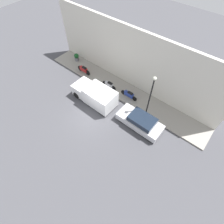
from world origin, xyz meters
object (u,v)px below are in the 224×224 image
(motorcycle_blue, at_px, (129,94))
(scooter_silver, at_px, (109,85))
(delivery_van, at_px, (95,94))
(potted_plant, at_px, (77,57))
(streetlamp, at_px, (151,92))
(motorcycle_red, at_px, (84,70))
(parked_car, at_px, (140,121))

(motorcycle_blue, distance_m, scooter_silver, 2.51)
(delivery_van, height_order, potted_plant, delivery_van)
(potted_plant, bearing_deg, streetlamp, -97.56)
(delivery_van, xyz_separation_m, motorcycle_red, (2.32, 3.98, -0.37))
(delivery_van, xyz_separation_m, streetlamp, (1.94, -5.00, 2.14))
(motorcycle_red, relative_size, streetlamp, 0.41)
(delivery_van, relative_size, motorcycle_red, 2.47)
(parked_car, distance_m, delivery_van, 5.31)
(motorcycle_red, xyz_separation_m, scooter_silver, (-0.03, -3.94, -0.02))
(motorcycle_blue, relative_size, streetlamp, 0.42)
(streetlamp, bearing_deg, motorcycle_blue, 76.90)
(parked_car, distance_m, motorcycle_red, 9.46)
(parked_car, relative_size, motorcycle_red, 2.25)
(streetlamp, bearing_deg, delivery_van, 111.23)
(delivery_van, height_order, streetlamp, streetlamp)
(delivery_van, bearing_deg, scooter_silver, 1.01)
(motorcycle_blue, height_order, streetlamp, streetlamp)
(delivery_van, height_order, motorcycle_blue, delivery_van)
(potted_plant, bearing_deg, scooter_silver, -100.42)
(parked_car, relative_size, potted_plant, 4.50)
(parked_car, bearing_deg, delivery_van, 94.45)
(motorcycle_red, relative_size, scooter_silver, 1.06)
(potted_plant, bearing_deg, parked_car, -104.61)
(parked_car, distance_m, streetlamp, 2.92)
(streetlamp, bearing_deg, potted_plant, 82.44)
(motorcycle_blue, xyz_separation_m, potted_plant, (0.92, 8.86, 0.06))
(motorcycle_blue, xyz_separation_m, scooter_silver, (-0.25, 2.50, 0.02))
(delivery_van, xyz_separation_m, scooter_silver, (2.29, 0.04, -0.39))
(motorcycle_blue, bearing_deg, motorcycle_red, 91.92)
(streetlamp, xyz_separation_m, potted_plant, (1.51, 11.40, -2.49))
(scooter_silver, relative_size, streetlamp, 0.39)
(delivery_van, bearing_deg, potted_plant, 61.61)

